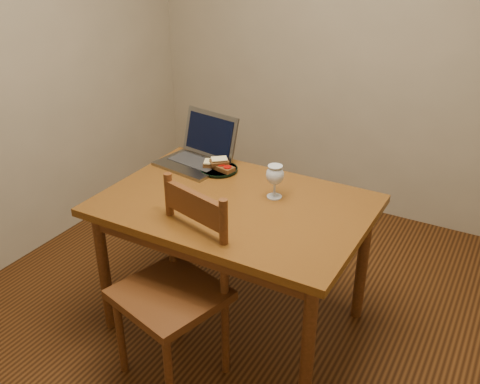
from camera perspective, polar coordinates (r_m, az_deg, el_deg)
The scene contains 11 objects.
floor at distance 3.03m, azimuth 0.71°, elevation -13.97°, with size 3.20×3.20×0.02m, color black.
back_wall at distance 3.84m, azimuth 12.96°, elevation 16.21°, with size 3.20×0.02×2.60m, color gray.
left_wall at distance 3.44m, azimuth -24.13°, elevation 13.38°, with size 0.02×3.20×2.60m, color gray.
table at distance 2.67m, azimuth -0.56°, elevation -2.67°, with size 1.30×0.90×0.74m.
chair at distance 2.46m, azimuth -7.10°, elevation -9.45°, with size 0.54×0.53×0.48m.
plate at distance 2.95m, azimuth -2.26°, elevation 2.40°, with size 0.21×0.21×0.02m, color black.
sandwich_cheese at distance 2.96m, azimuth -2.75°, elevation 3.08°, with size 0.12×0.07×0.04m, color #381E0C, non-canonical shape.
sandwich_tomato at distance 2.91m, azimuth -1.70°, elevation 2.63°, with size 0.11×0.07×0.03m, color #381E0C, non-canonical shape.
sandwich_top at distance 2.93m, azimuth -2.23°, elevation 3.29°, with size 0.10×0.06×0.03m, color #381E0C, non-canonical shape.
milk_glass at distance 2.64m, azimuth 3.73°, elevation 1.13°, with size 0.09×0.09×0.17m, color white, non-canonical shape.
laptop at distance 3.05m, azimuth -4.28°, elevation 4.47°, with size 0.42×0.39×0.27m.
Camera 1 is at (1.09, -2.01, 1.98)m, focal length 40.00 mm.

